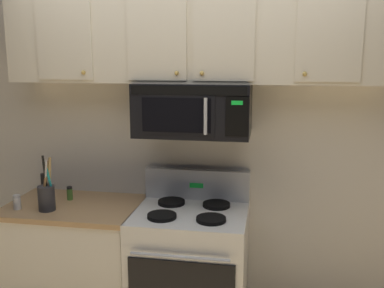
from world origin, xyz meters
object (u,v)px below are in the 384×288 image
object	(u,v)px
pepper_mill	(44,185)
spice_jar	(70,193)
over_range_microwave	(193,109)
utensil_crock_charcoal	(47,195)
salt_shaker	(17,202)
stove_range	(190,271)

from	to	relation	value
pepper_mill	spice_jar	bearing A→B (deg)	-11.06
over_range_microwave	utensil_crock_charcoal	bearing A→B (deg)	-165.00
pepper_mill	spice_jar	size ratio (longest dim) A/B	1.77
over_range_microwave	salt_shaker	xyz separation A→B (m)	(-1.17, -0.27, -0.63)
over_range_microwave	utensil_crock_charcoal	xyz separation A→B (m)	(-0.96, -0.26, -0.57)
stove_range	spice_jar	distance (m)	1.03
stove_range	over_range_microwave	bearing A→B (deg)	90.14
salt_shaker	pepper_mill	xyz separation A→B (m)	(0.05, 0.29, 0.04)
over_range_microwave	utensil_crock_charcoal	distance (m)	1.14
stove_range	pepper_mill	size ratio (longest dim) A/B	6.41
utensil_crock_charcoal	pepper_mill	size ratio (longest dim) A/B	2.20
over_range_microwave	salt_shaker	distance (m)	1.35
utensil_crock_charcoal	salt_shaker	size ratio (longest dim) A/B	3.89
pepper_mill	over_range_microwave	bearing A→B (deg)	-1.03
stove_range	spice_jar	bearing A→B (deg)	174.09
stove_range	salt_shaker	bearing A→B (deg)	-172.38
salt_shaker	pepper_mill	distance (m)	0.30
over_range_microwave	pepper_mill	size ratio (longest dim) A/B	4.35
utensil_crock_charcoal	pepper_mill	distance (m)	0.32
over_range_microwave	spice_jar	xyz separation A→B (m)	(-0.91, -0.02, -0.63)
salt_shaker	spice_jar	size ratio (longest dim) A/B	1.00
over_range_microwave	utensil_crock_charcoal	world-z (taller)	over_range_microwave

